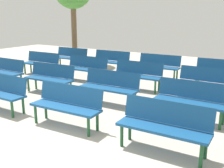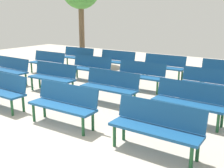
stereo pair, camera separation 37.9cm
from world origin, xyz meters
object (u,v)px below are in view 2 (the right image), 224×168
at_px(bench_r1_c0, 11,69).
at_px(bench_r2_c3, 209,83).
at_px(bench_r1_c1, 53,76).
at_px(bench_r2_c0, 47,61).
at_px(bench_r1_c3, 189,100).
at_px(bench_r0_c3, 156,125).
at_px(bench_r1_c2, 110,85).
at_px(bench_r0_c2, 64,102).
at_px(bench_r2_c1, 90,67).
at_px(bench_r3_c1, 116,60).
at_px(bench_r3_c2, 163,65).
at_px(bench_r2_c2, 140,74).
at_px(bench_r0_c1, 2,88).
at_px(bench_r3_c0, 77,56).

xyz_separation_m(bench_r1_c0, bench_r2_c3, (6.22, 1.90, 0.00)).
bearing_deg(bench_r1_c1, bench_r2_c0, 138.86).
bearing_deg(bench_r1_c3, bench_r1_c1, -178.85).
xyz_separation_m(bench_r0_c3, bench_r1_c2, (-2.17, 1.71, 0.00)).
bearing_deg(bench_r0_c2, bench_r2_c1, 119.12).
relative_size(bench_r1_c1, bench_r2_c1, 1.00).
relative_size(bench_r3_c1, bench_r3_c2, 1.00).
bearing_deg(bench_r2_c2, bench_r3_c2, 88.79).
height_order(bench_r0_c1, bench_r3_c1, same).
height_order(bench_r1_c0, bench_r3_c0, same).
xyz_separation_m(bench_r2_c2, bench_r3_c1, (-2.10, 1.77, 0.00)).
bearing_deg(bench_r3_c1, bench_r2_c3, -22.64).
relative_size(bench_r1_c3, bench_r3_c2, 1.00).
height_order(bench_r1_c1, bench_r3_c1, same).
bearing_deg(bench_r2_c1, bench_r0_c3, -40.60).
xyz_separation_m(bench_r0_c1, bench_r2_c1, (-0.01, 3.54, 0.00)).
distance_m(bench_r0_c1, bench_r1_c0, 2.69).
height_order(bench_r0_c3, bench_r3_c1, same).
relative_size(bench_r1_c3, bench_r3_c0, 0.99).
xyz_separation_m(bench_r1_c1, bench_r1_c3, (4.25, 0.03, 0.00)).
distance_m(bench_r1_c2, bench_r3_c0, 5.39).
bearing_deg(bench_r0_c1, bench_r0_c3, 1.37).
bearing_deg(bench_r3_c0, bench_r0_c1, -69.73).
bearing_deg(bench_r1_c0, bench_r0_c1, -38.80).
xyz_separation_m(bench_r2_c0, bench_r3_c1, (2.09, 1.82, 0.00)).
bearing_deg(bench_r0_c1, bench_r1_c3, 22.86).
xyz_separation_m(bench_r2_c3, bench_r3_c1, (-4.22, 1.69, 0.00)).
height_order(bench_r2_c1, bench_r2_c2, same).
height_order(bench_r0_c1, bench_r1_c1, same).
height_order(bench_r2_c2, bench_r3_c0, same).
distance_m(bench_r1_c2, bench_r3_c1, 4.08).
xyz_separation_m(bench_r2_c2, bench_r3_c2, (-0.03, 1.80, 0.00)).
bearing_deg(bench_r1_c3, bench_r3_c1, 141.63).
xyz_separation_m(bench_r1_c3, bench_r2_c0, (-6.38, 1.67, 0.00)).
bearing_deg(bench_r2_c0, bench_r3_c0, 87.80).
distance_m(bench_r0_c1, bench_r3_c2, 5.69).
height_order(bench_r0_c1, bench_r2_c2, same).
relative_size(bench_r0_c3, bench_r3_c0, 1.00).
xyz_separation_m(bench_r0_c2, bench_r1_c3, (2.14, 1.71, 0.00)).
height_order(bench_r2_c1, bench_r3_c2, same).
relative_size(bench_r1_c0, bench_r1_c2, 1.00).
relative_size(bench_r0_c3, bench_r1_c2, 1.00).
height_order(bench_r2_c1, bench_r3_c1, same).
xyz_separation_m(bench_r1_c0, bench_r3_c2, (4.08, 3.61, 0.00)).
height_order(bench_r0_c3, bench_r1_c2, same).
xyz_separation_m(bench_r0_c1, bench_r0_c3, (4.24, 0.12, 0.00)).
height_order(bench_r0_c3, bench_r1_c1, same).
bearing_deg(bench_r1_c3, bench_r0_c3, -88.64).
distance_m(bench_r0_c2, bench_r1_c1, 2.71).
height_order(bench_r0_c2, bench_r3_c0, same).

